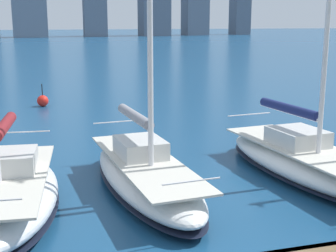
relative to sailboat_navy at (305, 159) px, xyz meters
The scene contains 4 objects.
sailboat_navy is the anchor object (origin of this frame).
sailboat_grey 5.56m from the sailboat_navy, ahead, with size 2.88×7.95×11.69m.
sailboat_maroon 9.68m from the sailboat_navy, ahead, with size 3.57×7.05×13.10m.
channel_buoy 18.31m from the sailboat_navy, 63.35° to the right, with size 0.70×0.70×1.40m.
Camera 1 is at (3.61, 6.45, 5.19)m, focal length 50.00 mm.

